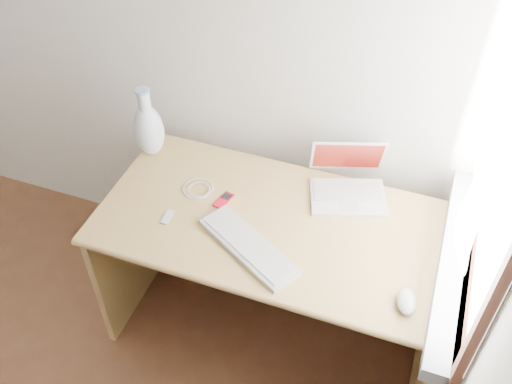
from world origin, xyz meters
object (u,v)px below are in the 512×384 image
(desk, at_px, (281,242))
(laptop, at_px, (351,184))
(external_keyboard, at_px, (248,246))
(vase, at_px, (149,129))

(desk, relative_size, laptop, 3.95)
(external_keyboard, xyz_separation_m, vase, (-0.59, 0.37, 0.12))
(desk, height_order, laptop, laptop)
(external_keyboard, bearing_deg, laptop, 85.41)
(external_keyboard, bearing_deg, desk, 107.07)
(external_keyboard, distance_m, vase, 0.70)
(desk, distance_m, vase, 0.74)
(desk, xyz_separation_m, laptop, (0.23, 0.18, 0.26))
(vase, bearing_deg, external_keyboard, -31.95)
(desk, bearing_deg, vase, 169.06)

